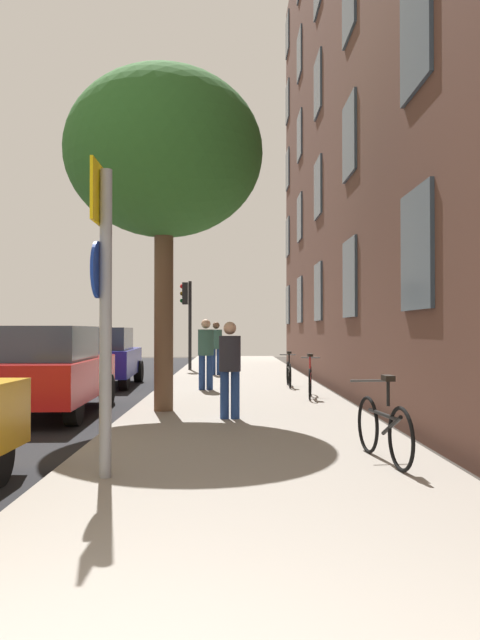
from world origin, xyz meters
name	(u,v)px	position (x,y,z in m)	size (l,w,h in m)	color
ground_plane	(107,390)	(-2.40, 15.00, 0.00)	(41.80, 41.80, 0.00)	#332D28
road_asphalt	(27,390)	(-4.50, 15.00, 0.01)	(7.00, 38.00, 0.01)	black
sidewalk	(241,387)	(1.10, 15.00, 0.06)	(4.20, 38.00, 0.12)	gray
building_facade	(342,73)	(3.69, 14.50, 8.20)	(0.56, 27.00, 16.37)	#513328
sign_post	(103,293)	(-0.43, 4.40, 1.92)	(0.16, 0.60, 3.08)	gray
traffic_light	(187,309)	(-0.75, 21.55, 2.34)	(0.43, 0.24, 3.23)	black
tree_near	(164,155)	(-0.37, 9.60, 4.72)	(3.55, 3.55, 6.14)	brown
bicycle_0	(384,428)	(2.49, 5.09, 0.49)	(0.42, 1.66, 0.95)	black
bicycle_1	(310,380)	(2.53, 11.81, 0.49)	(0.42, 1.63, 0.94)	black
bicycle_2	(289,373)	(2.32, 14.48, 0.47)	(0.42, 1.62, 0.90)	black
pedestrian_0	(230,363)	(0.81, 8.53, 1.02)	(0.49, 0.49, 1.57)	navy
pedestrian_1	(206,349)	(0.23, 13.61, 1.09)	(0.44, 0.44, 1.70)	navy
pedestrian_2	(216,345)	(0.37, 18.83, 1.10)	(0.54, 0.54, 1.71)	navy
car_1	(49,369)	(-2.50, 9.88, 0.84)	(1.85, 4.47, 1.62)	red
car_2	(103,356)	(-2.72, 15.95, 0.84)	(1.96, 4.18, 1.62)	navy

